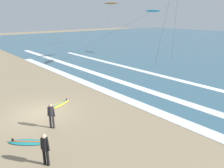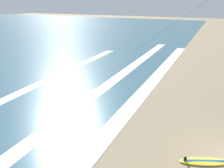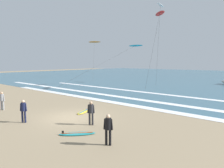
# 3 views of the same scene
# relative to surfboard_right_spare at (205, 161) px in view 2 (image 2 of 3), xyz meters

# --- Properties ---
(wave_foam_shoreline) EXTENTS (45.01, 1.05, 0.01)m
(wave_foam_shoreline) POSITION_rel_surfboard_right_spare_xyz_m (2.30, 4.71, -0.03)
(wave_foam_shoreline) COLOR white
(wave_foam_shoreline) RESTS_ON ocean_surface
(wave_foam_mid_break) EXTENTS (56.11, 0.96, 0.01)m
(wave_foam_mid_break) POSITION_rel_surfboard_right_spare_xyz_m (-1.48, 7.75, -0.03)
(wave_foam_mid_break) COLOR white
(wave_foam_mid_break) RESTS_ON ocean_surface
(surfboard_right_spare) EXTENTS (1.34, 2.17, 0.25)m
(surfboard_right_spare) POSITION_rel_surfboard_right_spare_xyz_m (0.00, 0.00, 0.00)
(surfboard_right_spare) COLOR yellow
(surfboard_right_spare) RESTS_ON ground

